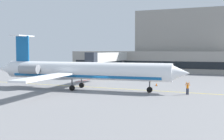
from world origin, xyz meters
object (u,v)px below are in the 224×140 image
(marshaller, at_px, (187,88))
(baggage_tug, at_px, (99,74))
(pushback_tractor, at_px, (143,76))
(regional_jet, at_px, (81,71))
(fuel_tank, at_px, (116,70))

(marshaller, bearing_deg, baggage_tug, 142.62)
(pushback_tractor, height_order, marshaller, pushback_tractor)
(regional_jet, bearing_deg, fuel_tank, 99.80)
(pushback_tractor, relative_size, fuel_tank, 0.38)
(baggage_tug, bearing_deg, regional_jet, -72.32)
(pushback_tractor, bearing_deg, baggage_tug, 179.02)
(regional_jet, relative_size, pushback_tractor, 11.29)
(baggage_tug, distance_m, fuel_tank, 7.83)
(regional_jet, distance_m, baggage_tug, 20.41)
(baggage_tug, xyz_separation_m, marshaller, (23.63, -18.05, 0.08))
(marshaller, bearing_deg, pushback_tractor, 124.95)
(fuel_tank, relative_size, marshaller, 4.25)
(baggage_tug, relative_size, pushback_tractor, 1.14)
(baggage_tug, height_order, fuel_tank, fuel_tank)
(baggage_tug, distance_m, marshaller, 29.73)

